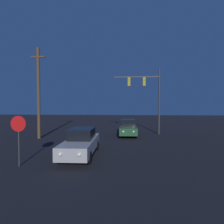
# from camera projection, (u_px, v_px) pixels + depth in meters

# --- Properties ---
(car_near) EXTENTS (1.77, 4.77, 1.62)m
(car_near) POSITION_uv_depth(u_px,v_px,m) (81.00, 142.00, 10.45)
(car_near) COLOR #99999E
(car_near) RESTS_ON ground_plane
(car_far) EXTENTS (1.71, 4.75, 1.62)m
(car_far) POSITION_uv_depth(u_px,v_px,m) (128.00, 128.00, 17.59)
(car_far) COLOR #1E4728
(car_far) RESTS_ON ground_plane
(traffic_signal_mast) EXTENTS (4.83, 0.30, 6.87)m
(traffic_signal_mast) POSITION_uv_depth(u_px,v_px,m) (148.00, 91.00, 18.35)
(traffic_signal_mast) COLOR #2D2D2D
(traffic_signal_mast) RESTS_ON ground_plane
(stop_sign) EXTENTS (0.78, 0.07, 2.50)m
(stop_sign) POSITION_uv_depth(u_px,v_px,m) (19.00, 131.00, 8.55)
(stop_sign) COLOR #2D2D2D
(stop_sign) RESTS_ON ground_plane
(utility_pole) EXTENTS (1.29, 0.28, 8.24)m
(utility_pole) POSITION_uv_depth(u_px,v_px,m) (38.00, 92.00, 15.90)
(utility_pole) COLOR #4C3823
(utility_pole) RESTS_ON ground_plane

